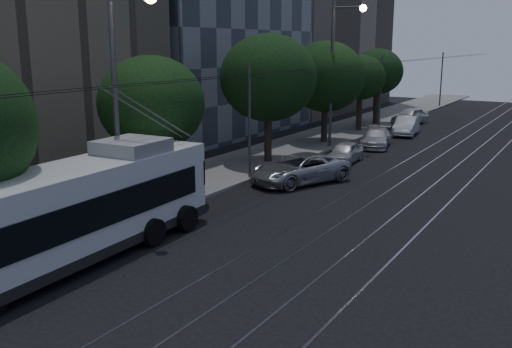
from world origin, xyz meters
The scene contains 17 objects.
ground centered at (0.00, 0.00, 0.00)m, with size 120.00×120.00×0.00m, color black.
sidewalk centered at (-7.50, 20.00, 0.07)m, with size 5.00×90.00×0.15m, color slate.
tram_rails centered at (2.50, 20.00, 0.01)m, with size 4.52×90.00×0.02m.
overhead_wires centered at (-4.97, 20.00, 3.47)m, with size 2.23×90.00×6.00m.
trolleybus centered at (-4.10, -2.68, 1.68)m, with size 3.07×12.24×5.63m.
pickup_silver centered at (-2.70, 10.66, 0.74)m, with size 2.45×5.32×1.48m, color #ADAEB5.
car_white_a centered at (-2.70, 16.59, 0.62)m, with size 1.47×3.64×1.24m, color #ADADB2.
car_white_b centered at (-2.88, 22.53, 0.63)m, with size 1.77×4.36×1.27m, color #B8B8BC.
car_white_c centered at (-2.70, 28.87, 0.70)m, with size 1.49×4.28×1.41m, color silver.
car_white_d centered at (-4.20, 35.00, 0.73)m, with size 1.71×4.26×1.45m, color silver.
tree_1 centered at (-6.50, 3.95, 4.41)m, with size 4.60×4.60×6.50m.
tree_2 centered at (-6.50, 14.00, 5.02)m, with size 5.59×5.59×7.55m.
tree_3 centered at (-6.50, 21.95, 4.70)m, with size 5.43×5.43×7.15m.
tree_4 centered at (-6.50, 28.63, 4.29)m, with size 3.93×3.93×6.09m.
tree_5 centered at (-6.60, 32.84, 4.58)m, with size 4.30×4.30×6.54m.
streetlamp_near centered at (-4.80, 0.54, 5.44)m, with size 2.19×0.44×8.92m.
streetlamp_far centered at (-4.99, 20.42, 5.79)m, with size 2.33×0.44×9.57m.
Camera 1 is at (10.01, -14.68, 6.97)m, focal length 40.00 mm.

